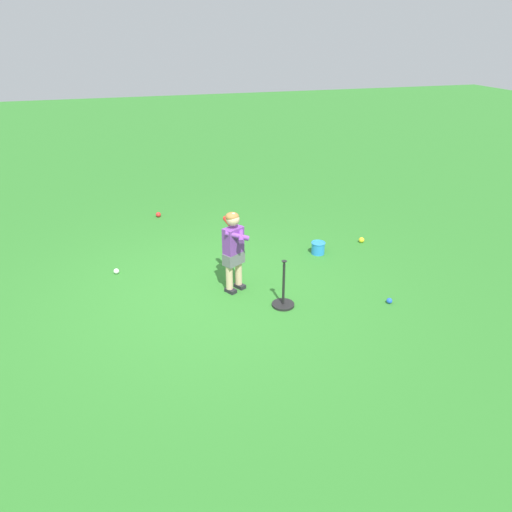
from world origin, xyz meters
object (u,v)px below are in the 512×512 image
object	(u,v)px
play_ball_near_batter	(362,240)
child_batter	(234,244)
play_ball_by_bucket	(116,271)
batting_tee	(283,298)
toy_bucket	(318,248)
play_ball_center_lawn	(158,215)
play_ball_far_left	(389,301)

from	to	relation	value
play_ball_near_batter	child_batter	bearing A→B (deg)	-68.67
play_ball_by_bucket	batting_tee	size ratio (longest dim) A/B	0.12
child_batter	play_ball_by_bucket	size ratio (longest dim) A/B	14.15
toy_bucket	batting_tee	bearing A→B (deg)	-38.07
play_ball_center_lawn	toy_bucket	distance (m)	3.15
play_ball_near_batter	play_ball_center_lawn	distance (m)	3.66
child_batter	batting_tee	world-z (taller)	child_batter
play_ball_by_bucket	batting_tee	world-z (taller)	batting_tee
play_ball_near_batter	play_ball_center_lawn	size ratio (longest dim) A/B	0.96
child_batter	play_ball_far_left	bearing A→B (deg)	63.24
batting_tee	toy_bucket	bearing A→B (deg)	141.93
play_ball_by_bucket	play_ball_center_lawn	bearing A→B (deg)	158.96
play_ball_center_lawn	play_ball_by_bucket	distance (m)	2.24
play_ball_center_lawn	play_ball_far_left	size ratio (longest dim) A/B	1.27
batting_tee	toy_bucket	distance (m)	1.65
play_ball_far_left	play_ball_center_lawn	bearing A→B (deg)	-147.70
toy_bucket	play_ball_far_left	bearing A→B (deg)	9.99
play_ball_center_lawn	batting_tee	world-z (taller)	batting_tee
play_ball_near_batter	play_ball_by_bucket	xyz separation A→B (m)	(0.01, -3.82, -0.01)
play_ball_by_bucket	play_ball_far_left	size ratio (longest dim) A/B	1.05
play_ball_near_batter	play_ball_by_bucket	size ratio (longest dim) A/B	1.16
play_ball_near_batter	play_ball_center_lawn	bearing A→B (deg)	-124.66
play_ball_far_left	toy_bucket	xyz separation A→B (m)	(-1.62, -0.29, 0.06)
play_ball_by_bucket	toy_bucket	xyz separation A→B (m)	(0.18, 2.98, 0.06)
batting_tee	child_batter	bearing A→B (deg)	-140.20
child_batter	toy_bucket	xyz separation A→B (m)	(-0.72, 1.50, -0.55)
play_ball_near_batter	play_ball_by_bucket	world-z (taller)	play_ball_near_batter
child_batter	batting_tee	distance (m)	0.93
play_ball_far_left	batting_tee	size ratio (longest dim) A/B	0.12
batting_tee	toy_bucket	size ratio (longest dim) A/B	2.87
play_ball_far_left	toy_bucket	world-z (taller)	toy_bucket
play_ball_far_left	batting_tee	world-z (taller)	batting_tee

